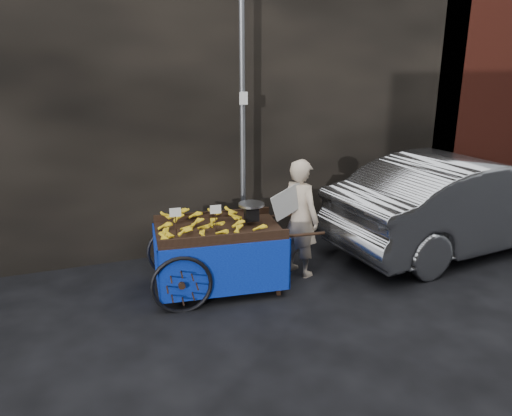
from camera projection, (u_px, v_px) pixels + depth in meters
name	position (u px, v px, depth m)	size (l,w,h in m)	color
ground	(254.00, 290.00, 6.65)	(80.00, 80.00, 0.00)	black
building_wall	(223.00, 85.00, 8.35)	(13.50, 2.00, 5.00)	black
street_pole	(243.00, 125.00, 7.30)	(0.12, 0.10, 4.00)	slate
banana_cart	(215.00, 235.00, 6.50)	(2.34, 1.28, 1.22)	black
vendor	(300.00, 218.00, 6.93)	(0.83, 0.71, 1.66)	#C4AD92
plastic_bag	(278.00, 271.00, 6.93)	(0.27, 0.22, 0.25)	#185FB4
parked_car	(465.00, 202.00, 7.92)	(1.60, 4.57, 1.51)	#A7A9AE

